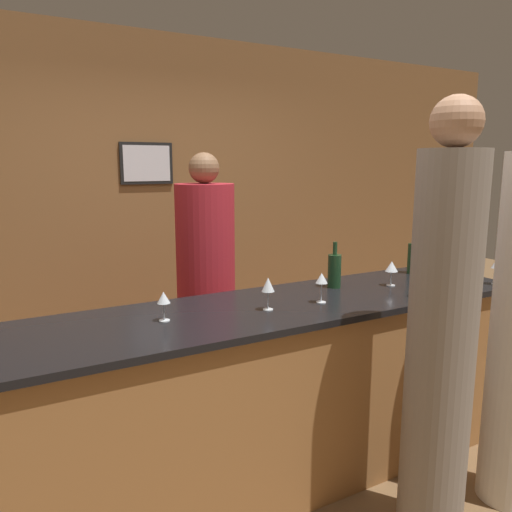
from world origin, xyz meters
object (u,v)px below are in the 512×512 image
Objects in this scene: bartender at (206,302)px; guest_0 at (441,339)px; wine_bottle_0 at (413,258)px; wine_bottle_1 at (334,270)px.

bartender is 0.90× the size of guest_0.
bartender is at bearing 109.00° from guest_0.
guest_0 reaches higher than wine_bottle_0.
wine_bottle_0 is 0.72m from wine_bottle_1.
guest_0 is 7.32× the size of wine_bottle_1.
bartender is 0.90m from wine_bottle_1.
wine_bottle_1 is at bearing 131.66° from bartender.
bartender is at bearing 131.66° from wine_bottle_1.
wine_bottle_1 is (-0.71, -0.06, -0.00)m from wine_bottle_0.
bartender is 1.58m from guest_0.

